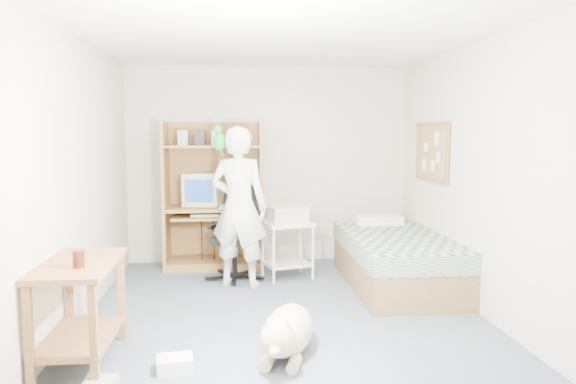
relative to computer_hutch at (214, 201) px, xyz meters
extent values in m
plane|color=#495663|center=(0.70, -1.74, -0.82)|extent=(4.00, 4.00, 0.00)
cube|color=beige|center=(0.70, 0.26, 0.43)|extent=(3.60, 0.02, 2.50)
cube|color=beige|center=(2.50, -1.74, 0.43)|extent=(0.02, 4.00, 2.50)
cube|color=beige|center=(-1.10, -1.74, 0.43)|extent=(0.02, 4.00, 2.50)
cube|color=white|center=(0.70, -1.74, 1.68)|extent=(3.60, 4.00, 0.02)
cube|color=brown|center=(-0.58, -0.04, 0.08)|extent=(0.04, 0.60, 1.80)
cube|color=brown|center=(0.58, -0.04, 0.08)|extent=(0.04, 0.60, 1.80)
cube|color=brown|center=(0.00, 0.25, 0.08)|extent=(1.20, 0.02, 1.80)
cube|color=brown|center=(0.00, -0.04, -0.08)|extent=(1.12, 0.60, 0.04)
cube|color=brown|center=(0.00, -0.12, -0.18)|extent=(1.00, 0.50, 0.03)
cube|color=brown|center=(0.00, -0.04, 0.68)|extent=(1.12, 0.55, 0.03)
cube|color=brown|center=(0.00, -0.04, -0.77)|extent=(1.12, 0.60, 0.10)
cube|color=brown|center=(2.00, -1.14, -0.64)|extent=(1.00, 2.00, 0.36)
cube|color=#296D6E|center=(2.00, -1.14, -0.36)|extent=(1.02, 2.02, 0.20)
cube|color=white|center=(2.00, -0.34, -0.22)|extent=(0.55, 0.35, 0.12)
cube|color=brown|center=(-0.85, -2.94, -0.09)|extent=(0.50, 1.00, 0.04)
cube|color=brown|center=(-1.05, -3.39, -0.47)|extent=(0.05, 0.05, 0.70)
cube|color=brown|center=(-0.65, -3.39, -0.47)|extent=(0.05, 0.05, 0.70)
cube|color=brown|center=(-1.05, -2.49, -0.47)|extent=(0.05, 0.05, 0.70)
cube|color=brown|center=(-0.65, -2.49, -0.47)|extent=(0.05, 0.05, 0.70)
cube|color=brown|center=(-0.85, -2.94, -0.62)|extent=(0.46, 0.92, 0.03)
cube|color=olive|center=(2.48, -0.84, 0.63)|extent=(0.03, 0.90, 0.60)
cube|color=brown|center=(2.47, -0.84, 0.94)|extent=(0.04, 0.94, 0.04)
cube|color=brown|center=(2.47, -0.84, 0.32)|extent=(0.04, 0.94, 0.04)
cylinder|color=black|center=(0.25, -0.69, -0.78)|extent=(0.59, 0.59, 0.06)
cylinder|color=black|center=(0.25, -0.69, -0.59)|extent=(0.06, 0.06, 0.39)
cube|color=black|center=(0.25, -0.69, -0.36)|extent=(0.58, 0.58, 0.08)
cube|color=black|center=(0.34, -0.48, -0.04)|extent=(0.41, 0.20, 0.54)
cube|color=black|center=(0.03, -0.61, -0.21)|extent=(0.14, 0.29, 0.04)
cube|color=black|center=(0.48, -0.78, -0.21)|extent=(0.14, 0.29, 0.04)
imported|color=white|center=(0.30, -0.94, 0.05)|extent=(0.74, 0.62, 1.74)
ellipsoid|color=#169924|center=(0.10, -0.92, 0.75)|extent=(0.13, 0.13, 0.20)
sphere|color=#169924|center=(0.09, -0.96, 0.88)|extent=(0.09, 0.09, 0.09)
cone|color=#F04E15|center=(0.07, -1.00, 0.88)|extent=(0.05, 0.05, 0.04)
cylinder|color=#169924|center=(0.12, -0.88, 0.63)|extent=(0.08, 0.14, 0.12)
ellipsoid|color=#CFB38B|center=(0.66, -2.85, -0.65)|extent=(0.55, 0.83, 0.34)
sphere|color=#CFB38B|center=(0.55, -3.26, -0.57)|extent=(0.25, 0.25, 0.25)
cone|color=#CFB38B|center=(0.48, -3.27, -0.45)|extent=(0.07, 0.07, 0.10)
cone|color=#CFB38B|center=(0.60, -3.30, -0.45)|extent=(0.07, 0.07, 0.10)
ellipsoid|color=#CFB38B|center=(0.52, -3.37, -0.61)|extent=(0.12, 0.16, 0.08)
cylinder|color=#CFB38B|center=(0.77, -2.47, -0.71)|extent=(0.13, 0.25, 0.12)
cube|color=silver|center=(0.86, -0.66, -0.19)|extent=(0.64, 0.57, 0.04)
cube|color=silver|center=(0.86, -0.66, -0.66)|extent=(0.59, 0.52, 0.03)
cylinder|color=silver|center=(0.62, -0.84, -0.51)|extent=(0.03, 0.03, 0.63)
cylinder|color=silver|center=(1.10, -0.84, -0.51)|extent=(0.03, 0.03, 0.63)
cylinder|color=silver|center=(0.62, -0.47, -0.51)|extent=(0.03, 0.03, 0.63)
cylinder|color=silver|center=(1.10, -0.47, -0.51)|extent=(0.03, 0.03, 0.63)
cube|color=#B9BAB4|center=(0.86, -0.66, -0.08)|extent=(0.49, 0.43, 0.18)
cube|color=beige|center=(-0.13, 0.01, 0.15)|extent=(0.49, 0.50, 0.40)
cube|color=navy|center=(-0.17, -0.21, 0.15)|extent=(0.34, 0.07, 0.28)
cube|color=beige|center=(-0.05, -0.16, -0.15)|extent=(0.46, 0.18, 0.03)
cylinder|color=gold|center=(0.30, -0.09, 0.00)|extent=(0.08, 0.08, 0.12)
cylinder|color=#41140A|center=(-0.80, -3.11, -0.01)|extent=(0.08, 0.08, 0.12)
cube|color=white|center=(-0.17, -3.13, -0.77)|extent=(0.27, 0.23, 0.10)
camera|label=1|loc=(0.26, -6.97, 0.84)|focal=35.00mm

